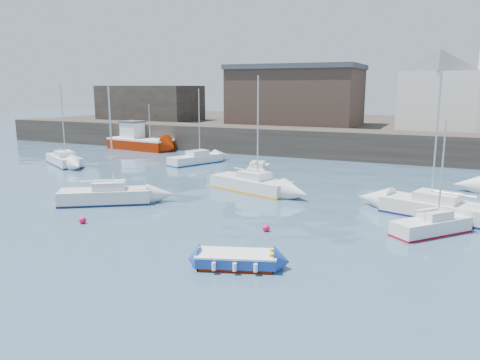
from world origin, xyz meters
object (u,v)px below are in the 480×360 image
at_px(sailboat_a, 106,196).
at_px(sailboat_f, 257,171).
at_px(sailboat_d, 442,209).
at_px(buoy_near, 83,223).
at_px(sailboat_e, 64,160).
at_px(buoy_far, 260,184).
at_px(buoy_mid, 266,231).
at_px(blue_dinghy, 237,259).
at_px(sailboat_c, 432,225).
at_px(sailboat_h, 196,159).
at_px(sailboat_b, 251,184).
at_px(fishing_boat, 139,141).

relative_size(sailboat_a, sailboat_f, 1.21).
relative_size(sailboat_d, buoy_near, 21.91).
height_order(sailboat_d, sailboat_e, sailboat_d).
xyz_separation_m(sailboat_a, sailboat_e, (-14.26, 10.79, -0.03)).
bearing_deg(buoy_far, buoy_mid, -66.82).
height_order(sailboat_e, buoy_near, sailboat_e).
bearing_deg(sailboat_d, blue_dinghy, -123.11).
bearing_deg(buoy_mid, sailboat_d, 38.26).
distance_m(sailboat_c, sailboat_h, 27.23).
height_order(blue_dinghy, sailboat_b, sailboat_b).
bearing_deg(sailboat_a, buoy_near, -66.16).
distance_m(sailboat_b, sailboat_f, 5.88).
height_order(fishing_boat, sailboat_e, sailboat_e).
height_order(sailboat_a, sailboat_c, sailboat_a).
bearing_deg(fishing_boat, buoy_far, -32.00).
bearing_deg(buoy_mid, sailboat_a, 173.80).
distance_m(fishing_boat, buoy_near, 32.45).
height_order(fishing_boat, sailboat_a, sailboat_a).
distance_m(buoy_mid, buoy_far, 12.42).
bearing_deg(blue_dinghy, sailboat_d, 56.89).
bearing_deg(buoy_near, sailboat_f, 77.92).
height_order(sailboat_e, buoy_mid, sailboat_e).
xyz_separation_m(sailboat_a, sailboat_f, (5.57, 13.08, -0.09)).
height_order(sailboat_b, buoy_mid, sailboat_b).
bearing_deg(buoy_far, fishing_boat, 148.00).
distance_m(sailboat_a, sailboat_e, 17.88).
relative_size(sailboat_h, buoy_far, 21.85).
xyz_separation_m(sailboat_a, sailboat_b, (7.37, 7.49, 0.01)).
xyz_separation_m(sailboat_h, buoy_near, (4.52, -21.03, -0.49)).
relative_size(sailboat_b, sailboat_e, 1.06).
xyz_separation_m(sailboat_d, sailboat_f, (-14.97, 7.63, -0.09)).
relative_size(sailboat_c, sailboat_h, 0.80).
relative_size(sailboat_c, sailboat_d, 0.67).
distance_m(fishing_boat, sailboat_d, 39.63).
bearing_deg(buoy_near, sailboat_h, 102.14).
height_order(sailboat_f, buoy_far, sailboat_f).
distance_m(sailboat_b, sailboat_h, 13.70).
height_order(sailboat_h, buoy_far, sailboat_h).
bearing_deg(sailboat_e, buoy_far, -1.80).
distance_m(fishing_boat, buoy_far, 25.64).
bearing_deg(blue_dinghy, sailboat_b, 110.51).
bearing_deg(buoy_far, sailboat_h, 145.48).
height_order(blue_dinghy, sailboat_c, sailboat_c).
relative_size(sailboat_b, buoy_mid, 21.47).
bearing_deg(fishing_boat, sailboat_d, -27.41).
bearing_deg(sailboat_b, fishing_boat, 143.65).
xyz_separation_m(fishing_boat, buoy_mid, (26.62, -25.00, -1.08)).
height_order(blue_dinghy, buoy_far, blue_dinghy).
relative_size(sailboat_f, sailboat_h, 0.86).
xyz_separation_m(fishing_boat, sailboat_h, (11.99, -6.88, -0.60)).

